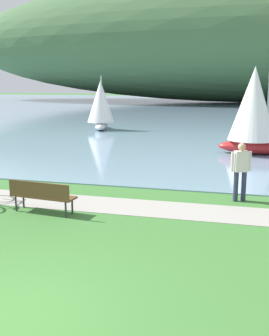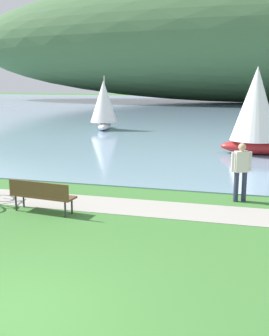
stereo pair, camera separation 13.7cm
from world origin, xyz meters
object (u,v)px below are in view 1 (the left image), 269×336
(park_bench_near_camera, at_px, (42,194))
(person_at_shoreline, at_px, (241,168))
(sailboat_nearest_to_shore, at_px, (101,105))
(sailboat_mid_bay, at_px, (254,110))

(park_bench_near_camera, relative_size, person_at_shoreline, 1.08)
(person_at_shoreline, xyz_separation_m, sailboat_nearest_to_shore, (-9.54, 15.55, 0.82))
(park_bench_near_camera, relative_size, sailboat_nearest_to_shore, 0.49)
(sailboat_nearest_to_shore, bearing_deg, person_at_shoreline, -58.47)
(park_bench_near_camera, height_order, sailboat_nearest_to_shore, sailboat_nearest_to_shore)
(person_at_shoreline, relative_size, sailboat_mid_bay, 0.39)
(person_at_shoreline, relative_size, sailboat_nearest_to_shore, 0.46)
(park_bench_near_camera, bearing_deg, sailboat_mid_bay, 62.19)
(sailboat_mid_bay, bearing_deg, sailboat_nearest_to_shore, 143.45)
(person_at_shoreline, bearing_deg, sailboat_mid_bay, 86.30)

